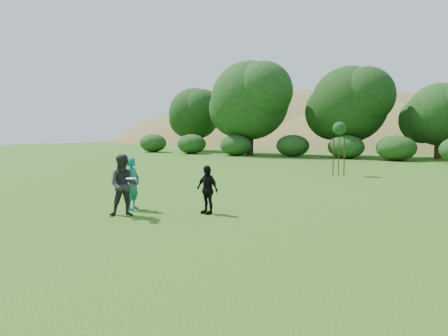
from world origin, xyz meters
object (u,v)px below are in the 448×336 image
object	(u,v)px
player_teal	(133,183)
sapling	(339,130)
player_black	(207,190)
player_grey	(124,185)

from	to	relation	value
player_teal	sapling	distance (m)	13.53
player_black	sapling	bearing A→B (deg)	103.55
player_grey	sapling	world-z (taller)	sapling
player_grey	sapling	bearing A→B (deg)	40.82
player_teal	player_black	distance (m)	2.37
player_teal	player_black	world-z (taller)	player_teal
player_teal	sapling	bearing A→B (deg)	-28.15
player_black	sapling	distance (m)	12.70
player_teal	player_grey	bearing A→B (deg)	-168.76
sapling	player_grey	bearing A→B (deg)	-95.21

